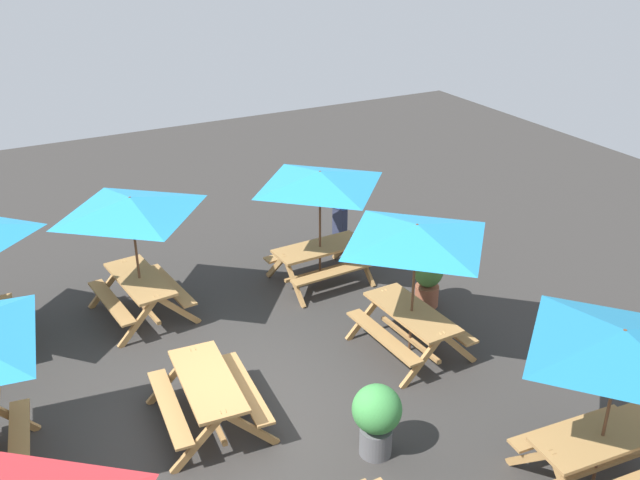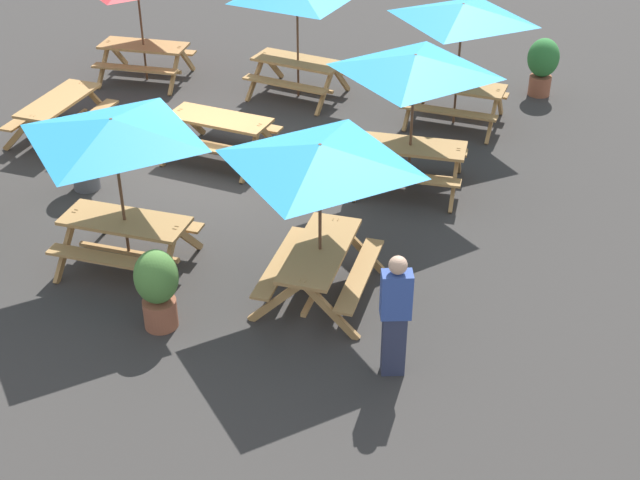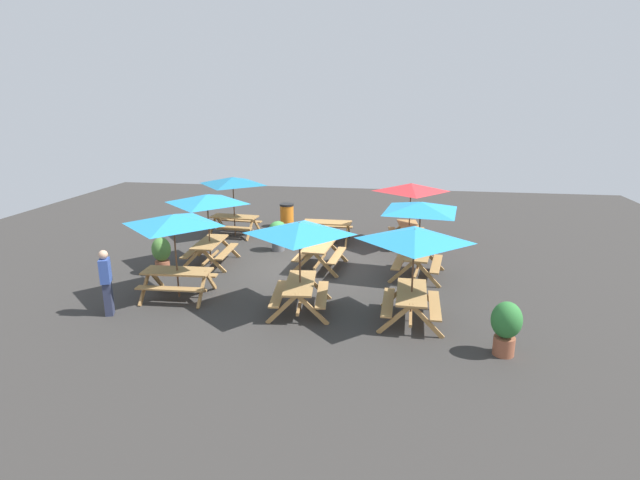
{
  "view_description": "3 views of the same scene",
  "coord_description": "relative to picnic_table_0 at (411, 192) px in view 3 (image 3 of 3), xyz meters",
  "views": [
    {
      "loc": [
        7.93,
        -2.72,
        6.72
      ],
      "look_at": [
        -3.01,
        3.12,
        0.9
      ],
      "focal_mm": 40.0,
      "sensor_mm": 36.0,
      "label": 1
    },
    {
      "loc": [
        -6.24,
        12.5,
        7.15
      ],
      "look_at": [
        -3.01,
        3.12,
        0.9
      ],
      "focal_mm": 50.0,
      "sensor_mm": 36.0,
      "label": 2
    },
    {
      "loc": [
        -14.84,
        -2.63,
        5.15
      ],
      "look_at": [
        0.06,
        -0.26,
        0.9
      ],
      "focal_mm": 28.0,
      "sensor_mm": 36.0,
      "label": 3
    }
  ],
  "objects": [
    {
      "name": "ground_plane",
      "position": [
        -3.0,
        3.07,
        -1.99
      ],
      "size": [
        29.89,
        29.89,
        0.0
      ],
      "primitive_type": "plane",
      "color": "#33302D",
      "rests_on": "ground"
    },
    {
      "name": "picnic_table_0",
      "position": [
        0.0,
        0.0,
        0.0
      ],
      "size": [
        2.21,
        2.21,
        2.34
      ],
      "rotation": [
        0.0,
        0.0,
        0.11
      ],
      "color": "#A87A44",
      "rests_on": "ground"
    },
    {
      "name": "picnic_table_1",
      "position": [
        -6.0,
        6.2,
        0.0
      ],
      "size": [
        2.09,
        2.09,
        2.34
      ],
      "rotation": [
        0.0,
        0.0,
        1.62
      ],
      "color": "#A87A44",
      "rests_on": "ground"
    },
    {
      "name": "picnic_table_2",
      "position": [
        -3.17,
        6.37,
        0.0
      ],
      "size": [
        2.07,
        2.07,
        2.34
      ],
      "rotation": [
        0.0,
        0.0,
        0.04
      ],
      "color": "#A87A44",
      "rests_on": "ground"
    },
    {
      "name": "picnic_table_3",
      "position": [
        0.08,
        3.02,
        -1.43
      ],
      "size": [
        1.54,
        1.81,
        0.81
      ],
      "rotation": [
        0.0,
        0.0,
        1.56
      ],
      "color": "#A87A44",
      "rests_on": "ground"
    },
    {
      "name": "picnic_table_4",
      "position": [
        0.43,
        6.74,
        0.0
      ],
      "size": [
        2.16,
        2.16,
        2.34
      ],
      "rotation": [
        0.0,
        0.0,
        1.49
      ],
      "color": "#A87A44",
      "rests_on": "ground"
    },
    {
      "name": "picnic_table_5",
      "position": [
        -6.38,
        2.77,
        0.0
      ],
      "size": [
        2.19,
        2.19,
        2.34
      ],
      "rotation": [
        0.0,
        0.0,
        0.1
      ],
      "color": "#A87A44",
      "rests_on": "ground"
    },
    {
      "name": "picnic_table_6",
      "position": [
        -2.99,
        2.8,
        -1.43
      ],
      "size": [
        1.9,
        1.65,
        0.81
      ],
      "rotation": [
        0.0,
        0.0,
        -0.08
      ],
      "color": "#A87A44",
      "rests_on": "ground"
    },
    {
      "name": "picnic_table_7",
      "position": [
        -6.57,
        0.03,
        0.0
      ],
      "size": [
        2.05,
        2.05,
        2.34
      ],
      "rotation": [
        0.0,
        0.0,
        -0.02
      ],
      "color": "#A87A44",
      "rests_on": "ground"
    },
    {
      "name": "picnic_table_8",
      "position": [
        -3.33,
        -0.22,
        0.0
      ],
      "size": [
        2.8,
        2.8,
        2.34
      ],
      "rotation": [
        0.0,
        0.0,
        -0.13
      ],
      "color": "#A87A44",
      "rests_on": "ground"
    },
    {
      "name": "trash_bin_orange",
      "position": [
        2.06,
        5.01,
        -1.49
      ],
      "size": [
        0.59,
        0.59,
        0.98
      ],
      "color": "orange",
      "rests_on": "ground"
    },
    {
      "name": "potted_plant_0",
      "position": [
        -7.93,
        -1.87,
        -1.32
      ],
      "size": [
        0.63,
        0.63,
        1.18
      ],
      "color": "#935138",
      "rests_on": "ground"
    },
    {
      "name": "potted_plant_1",
      "position": [
        -4.26,
        7.5,
        -1.36
      ],
      "size": [
        0.57,
        0.57,
        1.14
      ],
      "color": "#935138",
      "rests_on": "ground"
    },
    {
      "name": "potted_plant_2",
      "position": [
        -1.35,
        4.56,
        -1.37
      ],
      "size": [
        0.66,
        0.66,
        1.06
      ],
      "color": "#59595B",
      "rests_on": "ground"
    },
    {
      "name": "person_standing",
      "position": [
        -7.35,
        7.4,
        -1.1
      ],
      "size": [
        0.42,
        0.34,
        1.67
      ],
      "rotation": [
        0.0,
        0.0,
        3.51
      ],
      "color": "#2D334C",
      "rests_on": "ground"
    }
  ]
}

